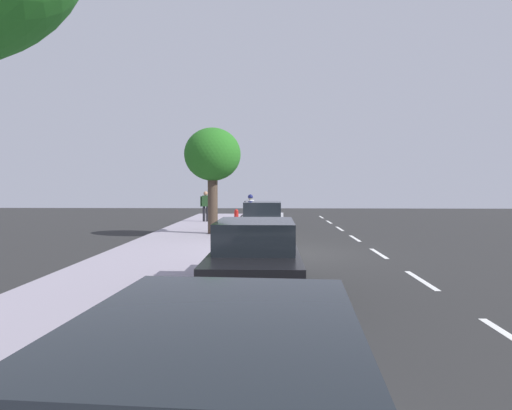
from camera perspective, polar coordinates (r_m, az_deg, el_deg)
name	(u,v)px	position (r m, az deg, el deg)	size (l,w,h in m)	color
ground	(289,253)	(15.15, 4.12, -6.00)	(57.28, 57.28, 0.00)	#292929
sidewalk	(172,250)	(15.48, -10.50, -5.56)	(3.78, 35.80, 0.16)	#978F9D
curb_edge	(231,250)	(15.18, -3.19, -5.68)	(0.16, 35.80, 0.16)	gray
lane_stripe_centre	(379,253)	(15.55, 15.07, -5.85)	(0.14, 35.80, 0.01)	white
lane_stripe_bike_edge	(275,253)	(15.14, 2.39, -5.99)	(0.12, 35.80, 0.01)	white
parked_sedan_white_nearest	(263,220)	(19.65, 0.87, -1.83)	(1.92, 4.44, 1.52)	white
parked_sedan_black_second	(255,258)	(9.40, -0.10, -6.63)	(1.86, 4.41, 1.52)	black
bicycle_at_curb	(254,221)	(23.52, -0.28, -1.99)	(1.58, 0.88, 0.79)	black
cyclist_with_backpack	(250,207)	(23.94, -0.77, -0.28)	(0.52, 0.56, 1.75)	#C6B284
street_tree_near_cyclist	(213,156)	(19.63, -5.45, 6.11)	(2.40, 2.40, 4.52)	#48382C
pedestrian_on_phone	(206,204)	(26.12, -6.30, 0.09)	(0.62, 0.24, 1.72)	black
fire_hydrant	(236,217)	(23.47, -2.47, -1.53)	(0.22, 0.22, 0.84)	red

